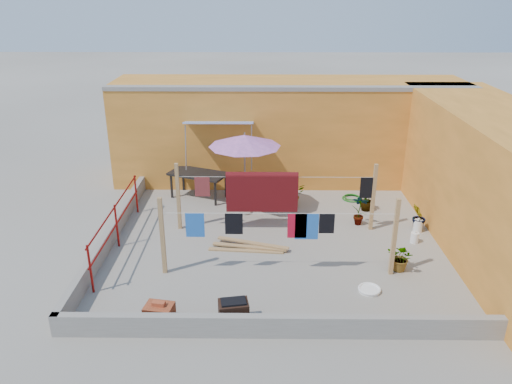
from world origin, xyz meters
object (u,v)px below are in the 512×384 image
brazier (234,312)px  brick_stack (159,314)px  water_jug_a (415,238)px  green_hose (352,198)px  outdoor_table (198,175)px  white_basin (369,289)px  patio_umbrella (245,141)px  plant_back_a (293,195)px  water_jug_b (418,226)px

brazier → brick_stack: bearing=180.0°
water_jug_a → green_hose: size_ratio=0.55×
outdoor_table → white_basin: (4.14, -5.01, -0.67)m
patio_umbrella → brick_stack: size_ratio=4.35×
brazier → green_hose: bearing=61.8°
brazier → green_hose: size_ratio=1.07×
brazier → white_basin: (2.77, 1.09, -0.20)m
outdoor_table → plant_back_a: bearing=-11.9°
brick_stack → white_basin: (4.17, 1.09, -0.15)m
brick_stack → green_hose: brick_stack is taller
patio_umbrella → brick_stack: patio_umbrella is taller
brazier → water_jug_a: size_ratio=1.95×
water_jug_a → white_basin: bearing=-125.4°
brick_stack → green_hose: bearing=52.5°
brazier → patio_umbrella: bearing=89.3°
brazier → outdoor_table: bearing=102.6°
water_jug_a → brazier: bearing=-142.9°
water_jug_a → water_jug_b: (0.26, 0.63, 0.02)m
white_basin → plant_back_a: size_ratio=0.69×
brick_stack → water_jug_b: (5.97, 3.89, -0.03)m
white_basin → water_jug_a: bearing=54.6°
brick_stack → brazier: (1.40, 0.00, 0.05)m
outdoor_table → brick_stack: bearing=-90.3°
brick_stack → white_basin: brick_stack is taller
brick_stack → plant_back_a: bearing=62.9°
patio_umbrella → water_jug_b: bearing=-13.6°
outdoor_table → water_jug_a: size_ratio=6.02×
patio_umbrella → white_basin: (2.71, -3.90, -2.05)m
water_jug_b → brick_stack: bearing=-146.9°
brick_stack → patio_umbrella: bearing=73.7°
water_jug_a → plant_back_a: (-2.89, 2.25, 0.21)m
patio_umbrella → green_hose: size_ratio=4.45×
patio_umbrella → green_hose: bearing=18.0°
outdoor_table → patio_umbrella: bearing=-38.0°
patio_umbrella → outdoor_table: bearing=142.0°
brazier → water_jug_a: bearing=37.1°
outdoor_table → plant_back_a: outdoor_table is taller
brick_stack → plant_back_a: (2.82, 5.51, 0.15)m
patio_umbrella → water_jug_b: patio_umbrella is taller
white_basin → plant_back_a: (-1.34, 4.42, 0.30)m
brick_stack → plant_back_a: plant_back_a is taller
green_hose → brick_stack: bearing=-127.5°
brick_stack → water_jug_a: 6.58m
patio_umbrella → water_jug_b: 5.03m
brazier → plant_back_a: size_ratio=0.88×
brazier → white_basin: 2.98m
brick_stack → white_basin: bearing=14.7°
water_jug_a → green_hose: 2.96m
brick_stack → water_jug_b: brick_stack is taller
patio_umbrella → water_jug_a: patio_umbrella is taller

